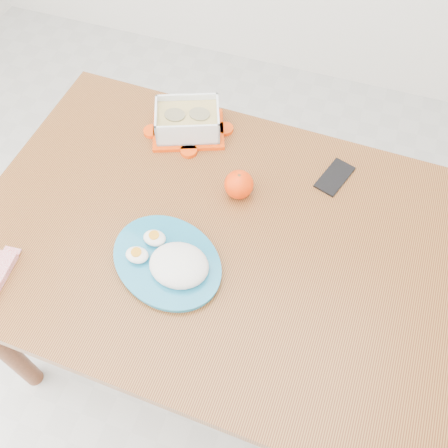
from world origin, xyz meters
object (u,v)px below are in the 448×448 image
(dining_table, at_px, (224,253))
(food_container, at_px, (188,121))
(orange_fruit, at_px, (239,184))
(smartphone, at_px, (335,177))
(rice_plate, at_px, (171,261))

(dining_table, height_order, food_container, food_container)
(food_container, height_order, orange_fruit, food_container)
(food_container, relative_size, smartphone, 2.00)
(dining_table, xyz_separation_m, smartphone, (0.23, 0.28, 0.09))
(smartphone, bearing_deg, food_container, -165.80)
(orange_fruit, bearing_deg, smartphone, 30.07)
(food_container, distance_m, smartphone, 0.46)
(orange_fruit, xyz_separation_m, smartphone, (0.24, 0.14, -0.04))
(food_container, relative_size, rice_plate, 0.64)
(food_container, bearing_deg, orange_fruit, -60.35)
(smartphone, bearing_deg, dining_table, -110.71)
(dining_table, xyz_separation_m, orange_fruit, (-0.01, 0.15, 0.13))
(dining_table, relative_size, orange_fruit, 17.03)
(dining_table, relative_size, rice_plate, 3.42)
(orange_fruit, relative_size, smartphone, 0.63)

